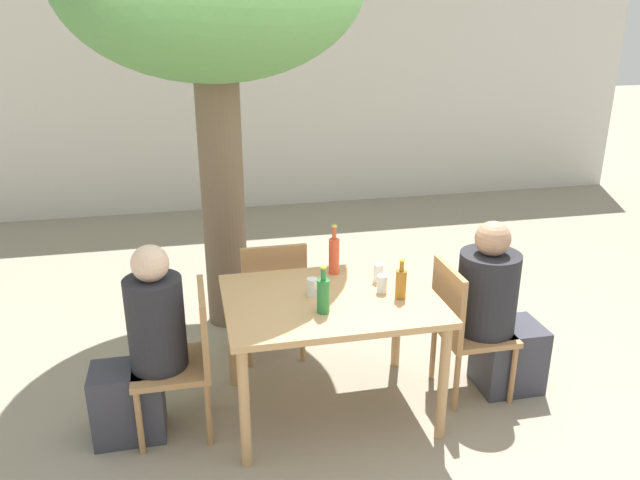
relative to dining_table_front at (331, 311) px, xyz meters
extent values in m
plane|color=gray|center=(0.00, 0.00, -0.68)|extent=(30.00, 30.00, 0.00)
cube|color=beige|center=(0.00, 4.41, 0.72)|extent=(10.00, 0.08, 2.80)
cylinder|color=brown|center=(-0.52, 1.36, 0.31)|extent=(0.32, 0.32, 1.98)
cube|color=tan|center=(0.00, 0.00, 0.07)|extent=(1.25, 0.93, 0.04)
cylinder|color=tan|center=(-0.57, -0.41, -0.32)|extent=(0.06, 0.06, 0.74)
cylinder|color=tan|center=(0.57, -0.41, -0.32)|extent=(0.06, 0.06, 0.74)
cylinder|color=tan|center=(-0.57, 0.41, -0.32)|extent=(0.06, 0.06, 0.74)
cylinder|color=tan|center=(0.57, 0.41, -0.32)|extent=(0.06, 0.06, 0.74)
cube|color=#A87A4C|center=(-0.95, 0.00, -0.26)|extent=(0.44, 0.44, 0.04)
cube|color=#A87A4C|center=(-0.75, 0.00, -0.01)|extent=(0.04, 0.44, 0.45)
cylinder|color=#A87A4C|center=(-1.14, 0.19, -0.48)|extent=(0.04, 0.04, 0.41)
cylinder|color=#A87A4C|center=(-1.14, -0.19, -0.48)|extent=(0.04, 0.04, 0.41)
cylinder|color=#A87A4C|center=(-0.76, 0.19, -0.48)|extent=(0.04, 0.04, 0.41)
cylinder|color=#A87A4C|center=(-0.76, -0.19, -0.48)|extent=(0.04, 0.04, 0.41)
cube|color=#A87A4C|center=(0.95, 0.00, -0.26)|extent=(0.44, 0.44, 0.04)
cube|color=#A87A4C|center=(0.75, 0.00, -0.01)|extent=(0.04, 0.44, 0.45)
cylinder|color=#A87A4C|center=(1.14, -0.19, -0.48)|extent=(0.04, 0.04, 0.41)
cylinder|color=#A87A4C|center=(1.14, 0.19, -0.48)|extent=(0.04, 0.04, 0.41)
cylinder|color=#A87A4C|center=(0.76, -0.19, -0.48)|extent=(0.04, 0.04, 0.41)
cylinder|color=#A87A4C|center=(0.76, 0.19, -0.48)|extent=(0.04, 0.04, 0.41)
cube|color=#A87A4C|center=(-0.25, 0.79, -0.26)|extent=(0.44, 0.44, 0.04)
cube|color=#A87A4C|center=(-0.25, 0.59, -0.01)|extent=(0.44, 0.04, 0.45)
cylinder|color=#A87A4C|center=(-0.06, 0.98, -0.48)|extent=(0.04, 0.04, 0.41)
cylinder|color=#A87A4C|center=(-0.44, 0.98, -0.48)|extent=(0.04, 0.04, 0.41)
cylinder|color=#A87A4C|center=(-0.06, 0.60, -0.48)|extent=(0.04, 0.04, 0.41)
cylinder|color=#A87A4C|center=(-0.44, 0.60, -0.48)|extent=(0.04, 0.04, 0.41)
cube|color=#383842|center=(-1.21, 0.00, -0.46)|extent=(0.40, 0.29, 0.45)
cylinder|color=#232328|center=(-1.01, 0.00, 0.03)|extent=(0.32, 0.32, 0.54)
sphere|color=beige|center=(-1.01, 0.00, 0.40)|extent=(0.21, 0.21, 0.21)
cube|color=#383842|center=(1.21, 0.00, -0.46)|extent=(0.40, 0.34, 0.45)
cylinder|color=#232328|center=(1.01, 0.00, 0.02)|extent=(0.38, 0.38, 0.52)
sphere|color=tan|center=(1.01, 0.00, 0.38)|extent=(0.22, 0.22, 0.22)
cylinder|color=#9E661E|center=(0.40, -0.10, 0.18)|extent=(0.06, 0.06, 0.17)
cylinder|color=#9E661E|center=(0.40, -0.10, 0.30)|extent=(0.03, 0.03, 0.06)
cylinder|color=gold|center=(0.40, -0.10, 0.33)|extent=(0.03, 0.03, 0.01)
cylinder|color=#DB4C2D|center=(0.10, 0.34, 0.21)|extent=(0.07, 0.07, 0.23)
cylinder|color=#DB4C2D|center=(0.10, 0.34, 0.37)|extent=(0.03, 0.03, 0.08)
cylinder|color=gold|center=(0.10, 0.34, 0.41)|extent=(0.03, 0.03, 0.01)
cylinder|color=#287A38|center=(-0.09, -0.18, 0.19)|extent=(0.07, 0.07, 0.20)
cylinder|color=#287A38|center=(-0.09, -0.18, 0.32)|extent=(0.03, 0.03, 0.07)
cylinder|color=gold|center=(-0.09, -0.18, 0.36)|extent=(0.03, 0.03, 0.01)
cylinder|color=white|center=(0.34, 0.15, 0.15)|extent=(0.06, 0.06, 0.12)
cylinder|color=silver|center=(-0.10, 0.04, 0.15)|extent=(0.07, 0.07, 0.11)
cylinder|color=silver|center=(0.31, 0.00, 0.15)|extent=(0.06, 0.06, 0.11)
camera|label=1|loc=(-0.77, -3.23, 1.69)|focal=35.00mm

